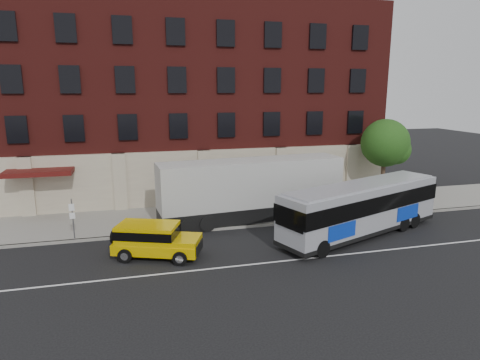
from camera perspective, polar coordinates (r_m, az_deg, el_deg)
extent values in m
plane|color=black|center=(20.68, 0.75, -12.13)|extent=(120.00, 120.00, 0.00)
cube|color=gray|center=(28.88, -3.94, -4.75)|extent=(60.00, 6.00, 0.15)
cube|color=gray|center=(26.08, -2.72, -6.65)|extent=(60.00, 0.25, 0.15)
cube|color=silver|center=(21.12, 0.39, -11.57)|extent=(60.00, 0.12, 0.01)
cube|color=#581814|center=(35.51, -6.53, 10.83)|extent=(30.00, 10.00, 15.00)
cube|color=#BEB297|center=(31.08, -4.96, 0.42)|extent=(30.00, 0.35, 4.00)
cube|color=#4A0F0D|center=(30.25, -25.72, 1.01)|extent=(4.20, 2.20, 0.30)
cube|color=#BEB297|center=(31.39, -27.07, -0.80)|extent=(0.90, 0.55, 4.00)
cube|color=#BEB297|center=(30.61, -16.07, -0.21)|extent=(0.90, 0.55, 4.00)
cube|color=#BEB297|center=(30.98, -4.93, 0.38)|extent=(0.90, 0.55, 4.00)
cube|color=#BEB297|center=(32.48, 5.57, 0.93)|extent=(0.90, 0.55, 4.00)
cube|color=#BEB297|center=(34.96, 14.86, 1.39)|extent=(0.90, 0.55, 4.00)
cube|color=black|center=(31.06, -28.14, 6.09)|extent=(1.30, 0.20, 1.80)
cube|color=black|center=(30.43, -21.70, 6.58)|extent=(1.30, 0.20, 1.80)
cube|color=black|center=(30.19, -15.06, 6.99)|extent=(1.30, 0.20, 1.80)
cube|color=black|center=(30.35, -8.40, 7.31)|extent=(1.30, 0.20, 1.80)
cube|color=black|center=(30.92, -1.88, 7.52)|extent=(1.30, 0.20, 1.80)
cube|color=black|center=(31.86, 4.33, 7.64)|extent=(1.30, 0.20, 1.80)
cube|color=black|center=(33.14, 10.12, 7.67)|extent=(1.30, 0.20, 1.80)
cube|color=black|center=(34.73, 15.43, 7.63)|extent=(1.30, 0.20, 1.80)
cube|color=black|center=(30.95, -28.76, 11.97)|extent=(1.30, 0.20, 1.80)
cube|color=black|center=(30.31, -22.20, 12.59)|extent=(1.30, 0.20, 1.80)
cube|color=black|center=(30.08, -15.41, 13.06)|extent=(1.30, 0.20, 1.80)
cube|color=black|center=(30.24, -8.59, 13.35)|extent=(1.30, 0.20, 1.80)
cube|color=black|center=(30.81, -1.93, 13.46)|extent=(1.30, 0.20, 1.80)
cube|color=black|center=(31.75, 4.42, 13.40)|extent=(1.30, 0.20, 1.80)
cube|color=black|center=(33.04, 10.34, 13.20)|extent=(1.30, 0.20, 1.80)
cube|color=black|center=(34.64, 15.75, 12.90)|extent=(1.30, 0.20, 1.80)
cube|color=black|center=(31.17, -29.40, 17.83)|extent=(1.30, 0.20, 1.80)
cube|color=black|center=(30.54, -22.71, 18.58)|extent=(1.30, 0.20, 1.80)
cube|color=black|center=(30.30, -15.78, 19.11)|extent=(1.30, 0.20, 1.80)
cube|color=black|center=(30.47, -8.80, 19.38)|extent=(1.30, 0.20, 1.80)
cube|color=black|center=(31.03, -1.97, 19.38)|extent=(1.30, 0.20, 1.80)
cube|color=black|center=(31.97, 4.52, 19.15)|extent=(1.30, 0.20, 1.80)
cube|color=black|center=(33.25, 10.56, 18.72)|extent=(1.30, 0.20, 1.80)
cube|color=black|center=(34.84, 16.07, 18.17)|extent=(1.30, 0.20, 1.80)
cube|color=black|center=(31.20, -24.30, -1.36)|extent=(2.60, 0.15, 2.80)
cube|color=black|center=(30.71, -13.23, -0.78)|extent=(2.60, 0.15, 2.80)
cube|color=black|center=(31.37, -2.22, -0.18)|extent=(2.60, 0.15, 2.80)
cube|color=black|center=(33.13, 7.98, 0.39)|extent=(2.60, 0.15, 2.80)
cylinder|color=slate|center=(25.68, -21.83, -5.11)|extent=(0.07, 0.07, 2.50)
cube|color=white|center=(25.32, -22.01, -3.48)|extent=(0.30, 0.03, 0.40)
cube|color=white|center=(25.46, -21.92, -4.56)|extent=(0.30, 0.03, 0.35)
cylinder|color=#3D2E1E|center=(33.95, 18.86, -0.04)|extent=(0.32, 0.32, 3.00)
sphere|color=#1C4213|center=(33.48, 19.21, 4.81)|extent=(3.60, 3.60, 3.60)
sphere|color=#1C4213|center=(33.61, 20.52, 3.87)|extent=(2.20, 2.20, 2.20)
sphere|color=#1C4213|center=(33.54, 17.93, 4.22)|extent=(2.00, 2.00, 2.00)
cube|color=#95979F|center=(25.74, 16.27, -3.64)|extent=(11.53, 6.30, 2.72)
cube|color=black|center=(26.10, 16.10, -6.31)|extent=(11.59, 6.37, 0.24)
cube|color=#95979F|center=(25.39, 16.46, -0.59)|extent=(10.90, 5.83, 0.11)
cube|color=black|center=(25.62, 16.33, -2.67)|extent=(11.63, 6.40, 0.95)
cube|color=#0B30AE|center=(22.89, 13.78, -6.82)|extent=(1.97, 0.78, 0.86)
cube|color=#0B30AE|center=(28.78, 17.88, -3.09)|extent=(1.97, 0.78, 0.86)
cylinder|color=black|center=(22.28, 11.12, -9.18)|extent=(0.99, 0.61, 0.95)
cylinder|color=black|center=(23.71, 7.33, -7.70)|extent=(0.99, 0.61, 0.95)
cylinder|color=black|center=(27.58, 21.35, -5.57)|extent=(0.99, 0.61, 0.95)
cylinder|color=black|center=(28.74, 17.78, -4.59)|extent=(0.99, 0.61, 0.95)
cylinder|color=black|center=(28.51, 22.63, -5.10)|extent=(0.99, 0.61, 0.95)
cylinder|color=black|center=(29.64, 19.12, -4.17)|extent=(0.99, 0.61, 0.95)
cube|color=#E2B700|center=(22.29, -11.17, -8.86)|extent=(4.74, 3.29, 0.55)
cube|color=#E2B700|center=(22.19, -12.49, -7.01)|extent=(3.45, 2.76, 0.91)
cube|color=black|center=(22.18, -12.49, -6.90)|extent=(3.50, 2.80, 0.46)
cube|color=#E2B700|center=(21.74, -7.40, -8.12)|extent=(1.90, 2.11, 0.27)
cube|color=black|center=(21.71, -5.55, -9.13)|extent=(0.58, 1.38, 0.50)
cylinder|color=black|center=(22.95, -16.78, -7.44)|extent=(0.44, 0.72, 0.69)
cylinder|color=black|center=(21.19, -8.19, -10.56)|extent=(0.77, 0.50, 0.73)
cylinder|color=silver|center=(21.19, -8.19, -10.56)|extent=(0.47, 0.40, 0.40)
cylinder|color=black|center=(22.79, -7.03, -8.84)|extent=(0.77, 0.50, 0.73)
cylinder|color=silver|center=(22.79, -7.03, -8.84)|extent=(0.47, 0.40, 0.40)
cylinder|color=black|center=(22.07, -15.41, -9.94)|extent=(0.77, 0.50, 0.73)
cylinder|color=silver|center=(22.07, -15.41, -9.94)|extent=(0.47, 0.40, 0.40)
cylinder|color=black|center=(23.61, -13.77, -8.35)|extent=(0.77, 0.50, 0.73)
cylinder|color=silver|center=(23.61, -13.77, -8.35)|extent=(0.47, 0.40, 0.40)
cube|color=black|center=(27.77, 1.59, -4.39)|extent=(12.35, 3.55, 1.12)
cube|color=beige|center=(27.25, 1.61, -0.30)|extent=(12.36, 3.59, 2.94)
cylinder|color=black|center=(25.46, -7.13, -6.19)|extent=(1.04, 0.38, 1.02)
cylinder|color=black|center=(27.63, -8.20, -4.71)|extent=(1.04, 0.38, 1.02)
cylinder|color=black|center=(25.73, -4.47, -5.93)|extent=(1.04, 0.38, 1.02)
cylinder|color=black|center=(27.88, -5.74, -4.49)|extent=(1.04, 0.38, 1.02)
cylinder|color=black|center=(28.13, 8.85, -4.42)|extent=(1.04, 0.38, 1.02)
cylinder|color=black|center=(30.12, 6.74, -3.23)|extent=(1.04, 0.38, 1.02)
cylinder|color=black|center=(28.72, 10.99, -4.16)|extent=(1.04, 0.38, 1.02)
cylinder|color=black|center=(30.67, 8.78, -3.01)|extent=(1.04, 0.38, 1.02)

